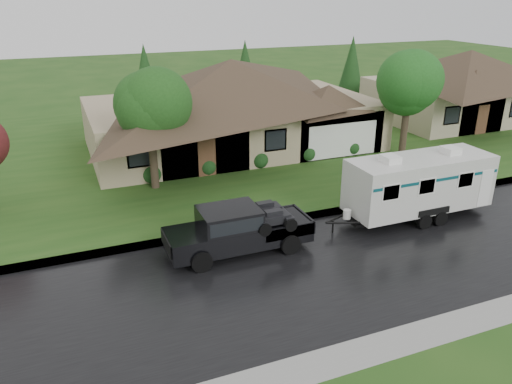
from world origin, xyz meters
The scene contains 11 objects.
ground centered at (0.00, 0.00, 0.00)m, with size 140.00×140.00×0.00m, color #214917.
road centered at (0.00, -2.00, 0.01)m, with size 140.00×8.00×0.01m, color black.
curb centered at (0.00, 2.25, 0.07)m, with size 140.00×0.50×0.15m, color gray.
lawn centered at (0.00, 15.00, 0.07)m, with size 140.00×26.00×0.15m, color #214917.
house_main centered at (2.29, 13.84, 3.59)m, with size 19.44×10.80×6.90m.
house_neighbor centered at (22.27, 14.34, 3.32)m, with size 15.12×9.72×6.45m.
tree_left_green centered at (-4.29, 8.33, 4.35)m, with size 3.66×3.66×6.06m.
tree_right_green centered at (11.16, 8.05, 4.50)m, with size 3.79×3.79×6.27m.
shrub_row centered at (2.00, 9.30, 0.65)m, with size 13.60×1.00×1.00m.
pickup_truck centered at (-2.63, 0.46, 1.03)m, with size 5.77×2.19×1.92m.
travel_trailer centered at (6.18, 0.46, 1.69)m, with size 7.11×2.50×3.19m.
Camera 1 is at (-8.54, -16.24, 9.77)m, focal length 35.00 mm.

